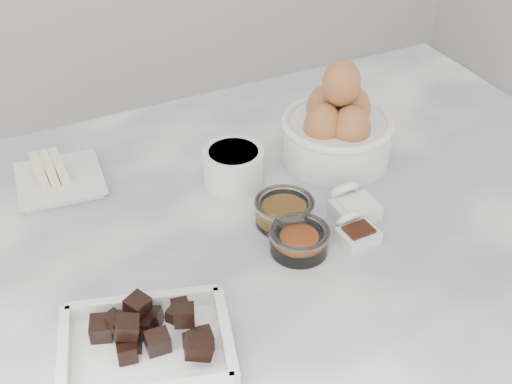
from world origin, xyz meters
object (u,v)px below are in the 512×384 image
egg_bowl (337,128)px  vanilla_spoon (356,231)px  chocolate_dish (146,346)px  sugar_ramekin (234,165)px  zest_bowl (299,239)px  salt_spoon (352,205)px  butter_plate (58,176)px  honey_bowl (284,211)px

egg_bowl → vanilla_spoon: (-0.08, -0.19, -0.04)m
chocolate_dish → sugar_ramekin: (0.23, 0.28, 0.01)m
zest_bowl → salt_spoon: 0.11m
chocolate_dish → zest_bowl: chocolate_dish is taller
butter_plate → vanilla_spoon: 0.46m
chocolate_dish → vanilla_spoon: 0.34m
vanilla_spoon → salt_spoon: bearing=62.3°
egg_bowl → honey_bowl: 0.19m
chocolate_dish → zest_bowl: bearing=20.2°
chocolate_dish → butter_plate: (-0.01, 0.39, -0.00)m
salt_spoon → egg_bowl: bearing=68.3°
sugar_ramekin → egg_bowl: bearing=-3.6°
salt_spoon → zest_bowl: bearing=-160.6°
butter_plate → sugar_ramekin: bearing=-24.0°
egg_bowl → zest_bowl: (-0.16, -0.17, -0.04)m
honey_bowl → zest_bowl: size_ratio=1.05×
butter_plate → honey_bowl: 0.35m
sugar_ramekin → zest_bowl: (0.01, -0.19, -0.01)m
sugar_ramekin → salt_spoon: 0.19m
butter_plate → vanilla_spoon: butter_plate is taller
butter_plate → salt_spoon: butter_plate is taller
zest_bowl → vanilla_spoon: bearing=-8.8°
sugar_ramekin → vanilla_spoon: (0.09, -0.20, -0.02)m
butter_plate → salt_spoon: 0.45m
egg_bowl → butter_plate: bearing=164.1°
sugar_ramekin → honey_bowl: (0.02, -0.12, -0.01)m
butter_plate → egg_bowl: egg_bowl is taller
chocolate_dish → salt_spoon: chocolate_dish is taller
butter_plate → honey_bowl: size_ratio=1.60×
chocolate_dish → vanilla_spoon: bearing=13.4°
butter_plate → zest_bowl: (0.26, -0.29, 0.00)m
vanilla_spoon → butter_plate: bearing=137.8°
egg_bowl → zest_bowl: size_ratio=2.15×
butter_plate → salt_spoon: bearing=-35.1°
honey_bowl → zest_bowl: honey_bowl is taller
salt_spoon → sugar_ramekin: bearing=129.2°
butter_plate → egg_bowl: (0.42, -0.12, 0.04)m
chocolate_dish → butter_plate: size_ratio=1.62×
vanilla_spoon → salt_spoon: 0.06m
chocolate_dish → sugar_ramekin: size_ratio=2.42×
chocolate_dish → honey_bowl: bearing=31.0°
chocolate_dish → egg_bowl: bearing=33.0°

